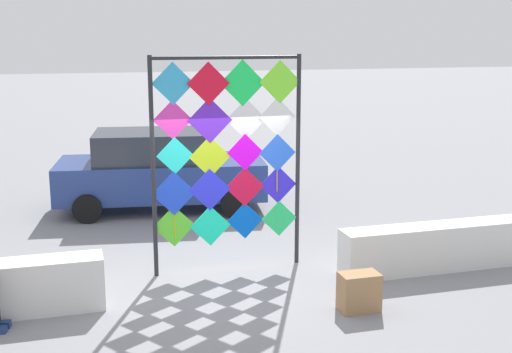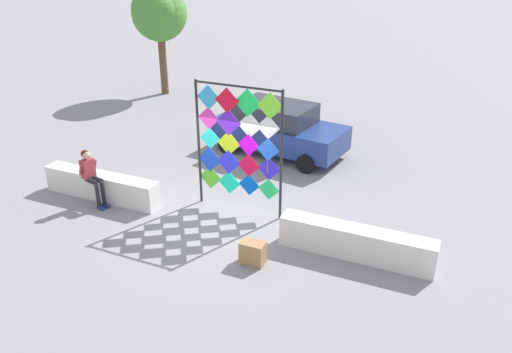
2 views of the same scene
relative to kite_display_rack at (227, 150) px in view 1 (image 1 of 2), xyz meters
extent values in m
plane|color=gray|center=(-0.20, -0.62, -1.98)|extent=(120.00, 120.00, 0.00)
cube|color=silver|center=(3.42, -0.96, -1.61)|extent=(3.57, 0.51, 0.75)
cylinder|color=#232328|center=(-1.17, 0.01, -0.25)|extent=(0.07, 0.07, 3.48)
cylinder|color=#232328|center=(1.19, -0.01, -0.25)|extent=(0.07, 0.07, 3.48)
cylinder|color=#232328|center=(0.01, 0.00, 1.44)|extent=(2.37, 0.07, 0.06)
cube|color=#55CE2D|center=(-0.87, 0.02, -1.19)|extent=(0.67, 0.02, 0.67)
cube|color=#17EFB8|center=(-0.28, 0.00, -1.23)|extent=(0.67, 0.02, 0.67)
cube|color=blue|center=(0.30, 0.01, -1.19)|extent=(0.61, 0.02, 0.61)
cube|color=#25CC6A|center=(0.87, -0.03, -1.19)|extent=(0.60, 0.02, 0.60)
cube|color=blue|center=(-0.86, 0.00, -0.65)|extent=(0.71, 0.02, 0.71)
cylinder|color=yellow|center=(-0.86, 0.01, -1.19)|extent=(0.02, 0.02, 0.38)
cube|color=#282EF2|center=(-0.29, -0.01, -0.63)|extent=(0.68, 0.02, 0.68)
cube|color=red|center=(0.29, -0.01, -0.62)|extent=(0.65, 0.02, 0.65)
cube|color=#3023E6|center=(0.86, 0.01, -0.62)|extent=(0.63, 0.02, 0.63)
cylinder|color=#D7E516|center=(0.86, 0.02, -1.03)|extent=(0.02, 0.02, 0.20)
cube|color=#26EDE1|center=(-0.83, 0.02, -0.05)|extent=(0.58, 0.02, 0.58)
cube|color=#BFE01E|center=(-0.27, 0.00, -0.10)|extent=(0.67, 0.02, 0.67)
cylinder|color=#3A16E5|center=(-0.27, 0.01, -0.61)|extent=(0.02, 0.02, 0.36)
cube|color=#DD0AF8|center=(0.30, -0.02, -0.05)|extent=(0.59, 0.02, 0.59)
cube|color=blue|center=(0.84, -0.03, -0.08)|extent=(0.62, 0.02, 0.62)
cylinder|color=gold|center=(0.84, -0.02, -0.56)|extent=(0.02, 0.02, 0.33)
cube|color=#E736AE|center=(-0.85, 0.02, 0.51)|extent=(0.61, 0.02, 0.61)
cube|color=#5E23CF|center=(-0.27, 0.00, 0.48)|extent=(0.71, 0.02, 0.71)
cylinder|color=#9FE516|center=(-0.27, 0.01, -0.03)|extent=(0.02, 0.02, 0.30)
cube|color=white|center=(0.32, 0.01, 0.47)|extent=(0.67, 0.02, 0.67)
cube|color=white|center=(0.83, -0.01, 0.50)|extent=(0.62, 0.02, 0.62)
cylinder|color=#161DE5|center=(0.83, 0.00, 0.07)|extent=(0.02, 0.02, 0.25)
cube|color=#32A6DD|center=(-0.83, 0.02, 1.06)|extent=(0.66, 0.02, 0.66)
cube|color=red|center=(-0.28, -0.02, 1.05)|extent=(0.67, 0.02, 0.67)
cube|color=#1BE858|center=(0.27, 0.01, 1.05)|extent=(0.73, 0.02, 0.73)
cube|color=#7DF230|center=(0.88, -0.01, 1.06)|extent=(0.69, 0.02, 0.69)
cylinder|color=#9316E5|center=(0.88, 0.00, 0.56)|extent=(0.02, 0.02, 0.31)
cube|color=navy|center=(-3.40, -1.36, -1.94)|extent=(0.26, 0.15, 0.09)
cube|color=navy|center=(-0.47, 4.19, -1.29)|extent=(4.68, 2.54, 0.79)
cube|color=#282D38|center=(-0.63, 4.21, -0.58)|extent=(2.71, 2.02, 0.64)
cylinder|color=black|center=(1.16, 4.91, -1.69)|extent=(0.62, 0.32, 0.59)
cylinder|color=black|center=(0.88, 3.02, -1.69)|extent=(0.62, 0.32, 0.59)
cylinder|color=black|center=(-1.83, 5.35, -1.69)|extent=(0.62, 0.32, 0.59)
cylinder|color=black|center=(-2.11, 3.46, -1.69)|extent=(0.62, 0.32, 0.59)
cube|color=#9E754C|center=(1.36, -2.14, -1.71)|extent=(0.55, 0.35, 0.54)
camera|label=1|loc=(-2.43, -10.11, 1.79)|focal=46.71mm
camera|label=2|loc=(5.27, -10.87, 4.72)|focal=35.50mm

